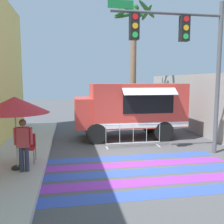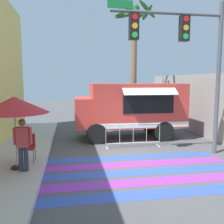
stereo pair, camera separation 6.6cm
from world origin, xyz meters
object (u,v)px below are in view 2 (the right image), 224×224
traffic_signal_pole (184,47)px  vendor_person (23,142)px  food_truck (129,107)px  patio_umbrella (14,105)px  palm_tree (134,42)px  barricade_front (133,136)px  folding_chair (28,145)px

traffic_signal_pole → vendor_person: 6.44m
food_truck → vendor_person: food_truck is taller
patio_umbrella → vendor_person: size_ratio=1.41×
patio_umbrella → palm_tree: bearing=52.8°
barricade_front → traffic_signal_pole: bearing=-42.2°
food_truck → vendor_person: bearing=-133.2°
food_truck → barricade_front: food_truck is taller
food_truck → palm_tree: bearing=71.4°
food_truck → folding_chair: bearing=-140.0°
patio_umbrella → traffic_signal_pole: bearing=10.3°
barricade_front → palm_tree: bearing=75.7°
patio_umbrella → palm_tree: (5.48, 7.24, 3.03)m
vendor_person → patio_umbrella: bearing=118.3°
patio_umbrella → folding_chair: (0.22, 0.66, -1.39)m
folding_chair → barricade_front: folding_chair is taller
traffic_signal_pole → barricade_front: (-1.53, 1.38, -3.55)m
palm_tree → barricade_front: bearing=-104.3°
folding_chair → palm_tree: 9.52m
traffic_signal_pole → palm_tree: 6.28m
traffic_signal_pole → patio_umbrella: size_ratio=2.61×
traffic_signal_pole → palm_tree: palm_tree is taller
folding_chair → palm_tree: bearing=57.2°
traffic_signal_pole → palm_tree: bearing=92.8°
food_truck → folding_chair: food_truck is taller
patio_umbrella → vendor_person: 1.13m
folding_chair → vendor_person: (0.03, -0.93, 0.33)m
traffic_signal_pole → vendor_person: traffic_signal_pole is taller
traffic_signal_pole → vendor_person: size_ratio=3.67×
food_truck → barricade_front: (-0.22, -1.80, -1.06)m
patio_umbrella → food_truck: bearing=43.4°
folding_chair → patio_umbrella: bearing=-102.3°
patio_umbrella → folding_chair: patio_umbrella is taller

